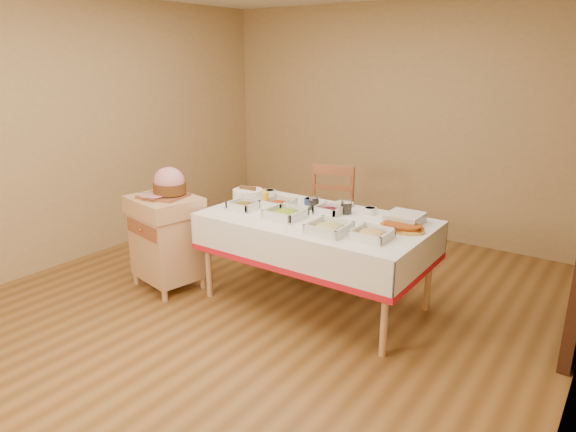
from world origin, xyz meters
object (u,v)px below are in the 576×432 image
(ham_on_board, at_px, (168,184))
(mustard_bottle, at_px, (265,199))
(brass_platter, at_px, (402,227))
(bread_basket, at_px, (248,195))
(dining_table, at_px, (316,236))
(preserve_jar_right, at_px, (346,207))
(dining_chair, at_px, (329,218))
(plate_stack, at_px, (405,218))
(butcher_cart, at_px, (166,236))
(preserve_jar_left, at_px, (314,203))

(ham_on_board, relative_size, mustard_bottle, 2.30)
(mustard_bottle, xyz_separation_m, brass_platter, (1.19, 0.12, -0.06))
(bread_basket, bearing_deg, dining_table, -6.35)
(ham_on_board, distance_m, mustard_bottle, 0.85)
(preserve_jar_right, bearing_deg, dining_chair, 132.46)
(brass_platter, bearing_deg, dining_table, -171.87)
(plate_stack, bearing_deg, ham_on_board, -159.27)
(butcher_cart, xyz_separation_m, plate_stack, (1.91, 0.74, 0.32))
(mustard_bottle, xyz_separation_m, bread_basket, (-0.28, 0.11, -0.03))
(dining_chair, bearing_deg, butcher_cart, -128.66)
(dining_table, bearing_deg, bread_basket, 173.65)
(dining_chair, distance_m, bread_basket, 0.85)
(dining_table, height_order, mustard_bottle, mustard_bottle)
(dining_table, height_order, brass_platter, brass_platter)
(butcher_cart, relative_size, plate_stack, 3.16)
(brass_platter, bearing_deg, mustard_bottle, -174.19)
(bread_basket, bearing_deg, brass_platter, 0.44)
(preserve_jar_right, distance_m, plate_stack, 0.50)
(dining_chair, bearing_deg, ham_on_board, -128.21)
(dining_table, xyz_separation_m, preserve_jar_left, (-0.14, 0.19, 0.21))
(dining_table, relative_size, plate_stack, 6.88)
(preserve_jar_right, height_order, mustard_bottle, mustard_bottle)
(preserve_jar_left, bearing_deg, plate_stack, 5.29)
(plate_stack, height_order, brass_platter, plate_stack)
(dining_table, relative_size, mustard_bottle, 10.54)
(dining_table, height_order, butcher_cart, butcher_cart)
(ham_on_board, xyz_separation_m, preserve_jar_right, (1.37, 0.67, -0.13))
(dining_chair, xyz_separation_m, ham_on_board, (-0.92, -1.17, 0.43))
(dining_table, bearing_deg, dining_chair, 113.00)
(ham_on_board, distance_m, brass_platter, 2.00)
(dining_table, xyz_separation_m, ham_on_board, (-1.23, -0.45, 0.35))
(preserve_jar_left, height_order, plate_stack, preserve_jar_left)
(preserve_jar_right, relative_size, brass_platter, 0.36)
(butcher_cart, height_order, dining_chair, dining_chair)
(dining_table, height_order, preserve_jar_right, preserve_jar_right)
(preserve_jar_right, bearing_deg, bread_basket, -171.44)
(butcher_cart, height_order, brass_platter, butcher_cart)
(ham_on_board, xyz_separation_m, brass_platter, (1.92, 0.54, -0.17))
(ham_on_board, height_order, plate_stack, ham_on_board)
(dining_table, distance_m, dining_chair, 0.79)
(butcher_cart, relative_size, dining_chair, 0.84)
(ham_on_board, bearing_deg, dining_chair, 51.79)
(ham_on_board, distance_m, preserve_jar_right, 1.54)
(ham_on_board, height_order, bread_basket, ham_on_board)
(dining_chair, xyz_separation_m, bread_basket, (-0.48, -0.64, 0.30))
(bread_basket, relative_size, brass_platter, 0.80)
(dining_table, xyz_separation_m, brass_platter, (0.69, 0.10, 0.18))
(mustard_bottle, distance_m, bread_basket, 0.31)
(dining_table, height_order, dining_chair, dining_chair)
(dining_chair, xyz_separation_m, preserve_jar_right, (0.45, -0.50, 0.30))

